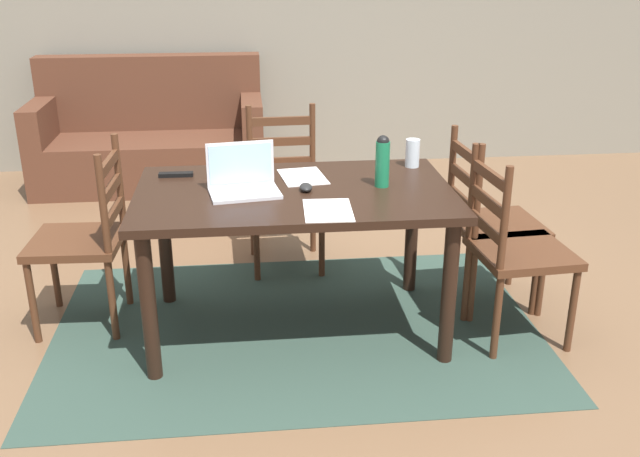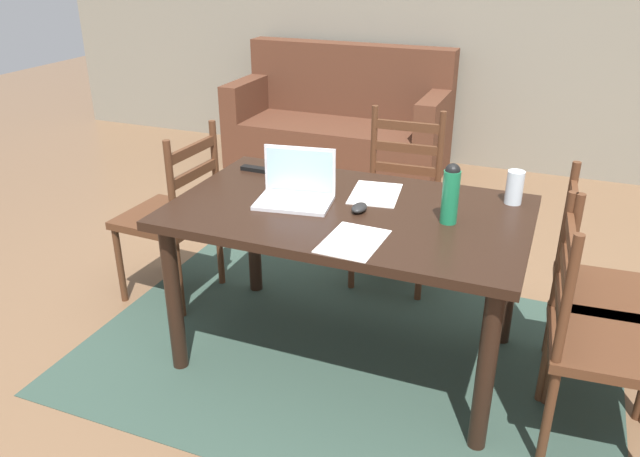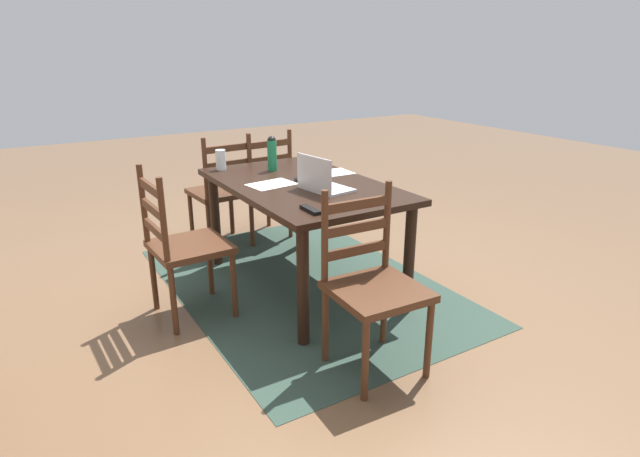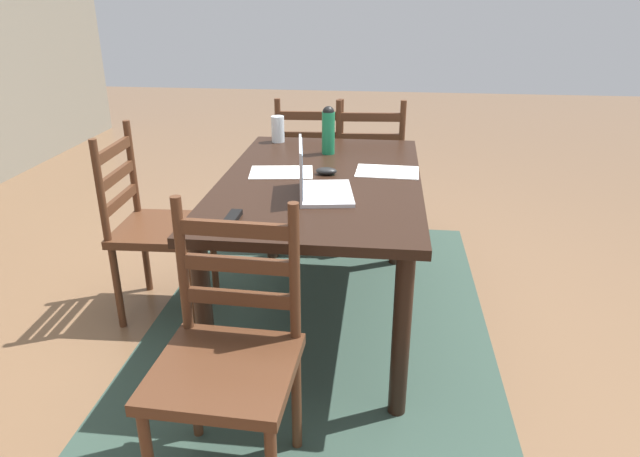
# 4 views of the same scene
# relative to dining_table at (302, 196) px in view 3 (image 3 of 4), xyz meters

# --- Properties ---
(ground_plane) EXTENTS (14.00, 14.00, 0.00)m
(ground_plane) POSITION_rel_dining_table_xyz_m (0.00, 0.00, -0.65)
(ground_plane) COLOR brown
(area_rug) EXTENTS (2.44, 1.66, 0.01)m
(area_rug) POSITION_rel_dining_table_xyz_m (0.00, 0.00, -0.65)
(area_rug) COLOR #2D4238
(area_rug) RESTS_ON ground
(dining_table) EXTENTS (1.51, 0.92, 0.75)m
(dining_table) POSITION_rel_dining_table_xyz_m (0.00, 0.00, 0.00)
(dining_table) COLOR black
(dining_table) RESTS_ON ground
(chair_right_near) EXTENTS (0.47, 0.47, 0.95)m
(chair_right_near) POSITION_rel_dining_table_xyz_m (1.04, -0.19, -0.19)
(chair_right_near) COLOR #4C2B19
(chair_right_near) RESTS_ON ground
(chair_right_far) EXTENTS (0.47, 0.47, 0.95)m
(chair_right_far) POSITION_rel_dining_table_xyz_m (1.04, 0.18, -0.19)
(chair_right_far) COLOR #4C2B19
(chair_right_far) RESTS_ON ground
(chair_left_far) EXTENTS (0.46, 0.46, 0.95)m
(chair_left_far) POSITION_rel_dining_table_xyz_m (-1.04, 0.18, -0.19)
(chair_left_far) COLOR #4C2B19
(chair_left_far) RESTS_ON ground
(chair_far_head) EXTENTS (0.46, 0.46, 0.95)m
(chair_far_head) POSITION_rel_dining_table_xyz_m (-0.00, 0.83, -0.19)
(chair_far_head) COLOR #4C2B19
(chair_far_head) RESTS_ON ground
(laptop) EXTENTS (0.35, 0.27, 0.23)m
(laptop) POSITION_rel_dining_table_xyz_m (-0.24, -0.00, 0.15)
(laptop) COLOR silver
(laptop) RESTS_ON dining_table
(water_bottle) EXTENTS (0.07, 0.07, 0.25)m
(water_bottle) POSITION_rel_dining_table_xyz_m (0.42, 0.01, 0.23)
(water_bottle) COLOR #197247
(water_bottle) RESTS_ON dining_table
(drinking_glass) EXTENTS (0.07, 0.07, 0.15)m
(drinking_glass) POSITION_rel_dining_table_xyz_m (0.64, 0.32, 0.17)
(drinking_glass) COLOR silver
(drinking_glass) RESTS_ON dining_table
(computer_mouse) EXTENTS (0.06, 0.10, 0.03)m
(computer_mouse) POSITION_rel_dining_table_xyz_m (0.05, -0.02, 0.11)
(computer_mouse) COLOR black
(computer_mouse) RESTS_ON dining_table
(tv_remote) EXTENTS (0.17, 0.05, 0.02)m
(tv_remote) POSITION_rel_dining_table_xyz_m (-0.58, 0.27, 0.10)
(tv_remote) COLOR black
(tv_remote) RESTS_ON dining_table
(paper_stack_left) EXTENTS (0.25, 0.32, 0.00)m
(paper_stack_left) POSITION_rel_dining_table_xyz_m (0.06, 0.20, 0.10)
(paper_stack_left) COLOR white
(paper_stack_left) RESTS_ON dining_table
(paper_stack_right) EXTENTS (0.22, 0.30, 0.00)m
(paper_stack_right) POSITION_rel_dining_table_xyz_m (0.12, -0.30, 0.10)
(paper_stack_right) COLOR white
(paper_stack_right) RESTS_ON dining_table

